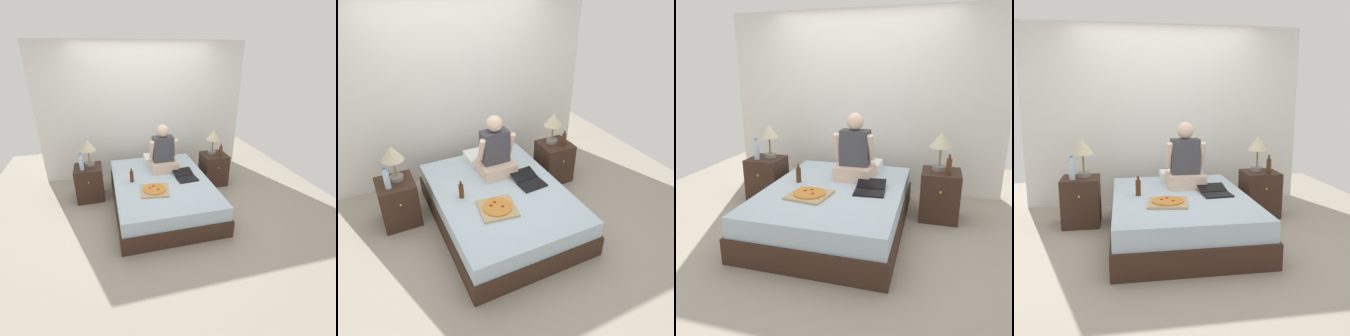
{
  "view_description": "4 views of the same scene",
  "coord_description": "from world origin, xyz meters",
  "views": [
    {
      "loc": [
        -0.82,
        -3.59,
        2.36
      ],
      "look_at": [
        0.1,
        -0.01,
        0.66
      ],
      "focal_mm": 28.0,
      "sensor_mm": 36.0,
      "label": 1
    },
    {
      "loc": [
        -1.34,
        -2.91,
        2.76
      ],
      "look_at": [
        0.05,
        -0.06,
        0.79
      ],
      "focal_mm": 35.0,
      "sensor_mm": 36.0,
      "label": 2
    },
    {
      "loc": [
        1.02,
        -3.25,
        1.69
      ],
      "look_at": [
        0.1,
        0.02,
        0.68
      ],
      "focal_mm": 35.0,
      "sensor_mm": 36.0,
      "label": 3
    },
    {
      "loc": [
        -0.63,
        -3.96,
        1.54
      ],
      "look_at": [
        -0.0,
        -0.13,
        0.79
      ],
      "focal_mm": 40.0,
      "sensor_mm": 36.0,
      "label": 4
    }
  ],
  "objects": [
    {
      "name": "ground_plane",
      "position": [
        0.0,
        0.0,
        0.0
      ],
      "size": [
        5.89,
        5.89,
        0.0
      ],
      "primitive_type": "plane",
      "color": "#9E9384"
    },
    {
      "name": "wall_back",
      "position": [
        0.0,
        1.4,
        1.25
      ],
      "size": [
        3.89,
        0.12,
        2.5
      ],
      "primitive_type": "cube",
      "color": "silver",
      "rests_on": "ground"
    },
    {
      "name": "bed",
      "position": [
        0.0,
        0.0,
        0.22
      ],
      "size": [
        1.52,
        2.08,
        0.46
      ],
      "color": "#382319",
      "rests_on": "ground"
    },
    {
      "name": "nightstand_left",
      "position": [
        -1.13,
        0.54,
        0.29
      ],
      "size": [
        0.44,
        0.47,
        0.58
      ],
      "color": "#382319",
      "rests_on": "ground"
    },
    {
      "name": "lamp_on_left_nightstand",
      "position": [
        -1.09,
        0.59,
        0.91
      ],
      "size": [
        0.26,
        0.26,
        0.45
      ],
      "color": "gray",
      "rests_on": "nightstand_left"
    },
    {
      "name": "water_bottle",
      "position": [
        -1.21,
        0.45,
        0.69
      ],
      "size": [
        0.07,
        0.07,
        0.28
      ],
      "color": "silver",
      "rests_on": "nightstand_left"
    },
    {
      "name": "nightstand_right",
      "position": [
        1.13,
        0.54,
        0.29
      ],
      "size": [
        0.44,
        0.47,
        0.58
      ],
      "color": "#382319",
      "rests_on": "ground"
    },
    {
      "name": "lamp_on_right_nightstand",
      "position": [
        1.1,
        0.59,
        0.91
      ],
      "size": [
        0.26,
        0.26,
        0.45
      ],
      "color": "gray",
      "rests_on": "nightstand_right"
    },
    {
      "name": "beer_bottle",
      "position": [
        1.2,
        0.44,
        0.68
      ],
      "size": [
        0.06,
        0.06,
        0.23
      ],
      "color": "#512D14",
      "rests_on": "nightstand_right"
    },
    {
      "name": "pillow",
      "position": [
        0.12,
        0.76,
        0.52
      ],
      "size": [
        0.52,
        0.34,
        0.12
      ],
      "primitive_type": "cube",
      "color": "white",
      "rests_on": "bed"
    },
    {
      "name": "person_seated",
      "position": [
        0.12,
        0.4,
        0.74
      ],
      "size": [
        0.47,
        0.4,
        0.78
      ],
      "color": "beige",
      "rests_on": "bed"
    },
    {
      "name": "laptop",
      "position": [
        0.4,
        -0.01,
        0.48
      ],
      "size": [
        0.35,
        0.44,
        0.07
      ],
      "color": "black",
      "rests_on": "bed"
    },
    {
      "name": "pizza_box",
      "position": [
        -0.18,
        -0.31,
        0.48
      ],
      "size": [
        0.45,
        0.45,
        0.05
      ],
      "color": "tan",
      "rests_on": "bed"
    },
    {
      "name": "beer_bottle_on_bed",
      "position": [
        -0.46,
        0.07,
        0.55
      ],
      "size": [
        0.06,
        0.06,
        0.22
      ],
      "color": "#4C2811",
      "rests_on": "bed"
    }
  ]
}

